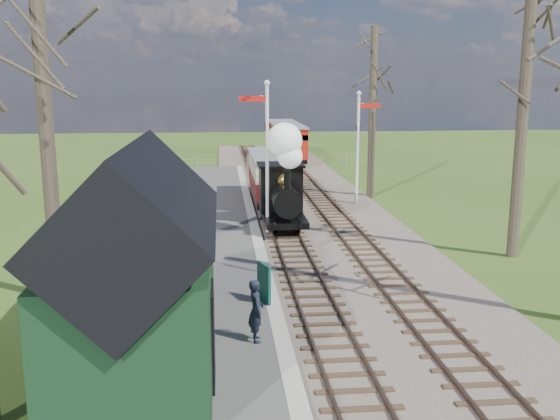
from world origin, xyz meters
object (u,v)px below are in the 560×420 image
Objects in this scene: locomotive at (283,183)px; bench at (180,368)px; station_shed at (139,271)px; coach at (271,175)px; person at (256,310)px; sign_board at (264,283)px; semaphore_near at (265,147)px; semaphore_far at (359,139)px; red_carriage_a at (289,143)px; red_carriage_b at (282,137)px.

locomotive is 14.24m from bench.
station_shed reaches higher than bench.
person is at bearing -95.86° from coach.
sign_board reaches higher than bench.
bench is 2.74m from person.
semaphore_far is (5.14, 6.00, -0.27)m from semaphore_near.
locomotive is 21.57m from red_carriage_a.
station_shed is 20.01m from semaphore_far.
semaphore_far reaches higher than red_carriage_b.
person is at bearing -98.83° from locomotive.
semaphore_near is 1.09× the size of semaphore_far.
semaphore_far is 21.58m from red_carriage_b.
semaphore_near is 1.41× the size of locomotive.
sign_board is at bearing -95.45° from coach.
semaphore_far is at bearing 64.28° from station_shed.
semaphore_near reaches higher than red_carriage_a.
semaphore_far is 1.01× the size of red_carriage_a.
semaphore_near is at bearing -130.60° from semaphore_far.
station_shed is at bearing -106.38° from semaphore_near.
coach is at bearing 80.18° from bench.
station_shed reaches higher than red_carriage_b.
semaphore_near is 1.83m from locomotive.
red_carriage_a is 5.50m from red_carriage_b.
locomotive is 11.76m from person.
sign_board is at bearing -97.57° from red_carriage_a.
red_carriage_a reaches higher than person.
bench is (-6.03, -35.16, -1.02)m from red_carriage_a.
red_carriage_a is 5.23× the size of sign_board.
semaphore_far reaches higher than coach.
coach is at bearing -10.91° from person.
bench is at bearing -54.58° from station_shed.
semaphore_far is 1.29× the size of locomotive.
red_carriage_a is 30.64m from sign_board.
coach is (-4.37, 0.59, -1.85)m from semaphore_far.
red_carriage_b is 3.82× the size of person.
semaphore_near is at bearing 78.62° from bench.
semaphore_near is at bearing -10.43° from person.
station_shed is 2.22m from bench.
semaphore_far is (8.67, 18.00, 1.08)m from station_shed.
semaphore_far is 16.13m from red_carriage_a.
coach is 1.25× the size of red_carriage_b.
locomotive is at bearing -13.88° from person.
bench is (-2.66, -13.22, -3.00)m from semaphore_near.
sign_board is 5.20m from bench.
coach is 6.53× the size of sign_board.
person is (2.49, 0.97, -1.33)m from station_shed.
coach reaches higher than sign_board.
coach is at bearing 89.89° from locomotive.
semaphore_near is 1.10× the size of red_carriage_b.
station_shed reaches higher than coach.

